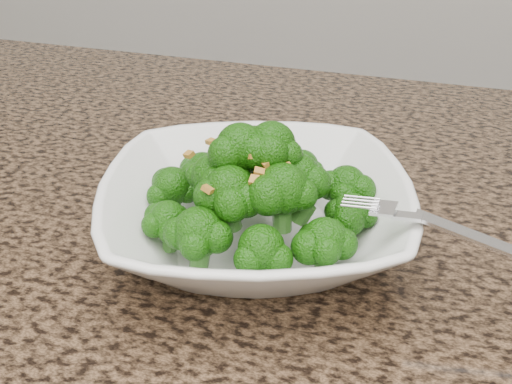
% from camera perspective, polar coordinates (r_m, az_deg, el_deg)
% --- Properties ---
extents(granite_counter, '(1.64, 1.04, 0.03)m').
position_cam_1_polar(granite_counter, '(0.51, -10.68, -8.85)').
color(granite_counter, brown).
rests_on(granite_counter, cabinet).
extents(bowl, '(0.31, 0.31, 0.06)m').
position_cam_1_polar(bowl, '(0.51, 0.00, -1.95)').
color(bowl, white).
rests_on(bowl, granite_counter).
extents(broccoli_pile, '(0.22, 0.22, 0.07)m').
position_cam_1_polar(broccoli_pile, '(0.48, 0.00, 4.64)').
color(broccoli_pile, '#1B5D0A').
rests_on(broccoli_pile, bowl).
extents(garlic_topping, '(0.13, 0.13, 0.01)m').
position_cam_1_polar(garlic_topping, '(0.47, 0.00, 8.83)').
color(garlic_topping, '#BE832E').
rests_on(garlic_topping, broccoli_pile).
extents(fork, '(0.17, 0.04, 0.01)m').
position_cam_1_polar(fork, '(0.45, 13.76, -2.23)').
color(fork, silver).
rests_on(fork, bowl).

